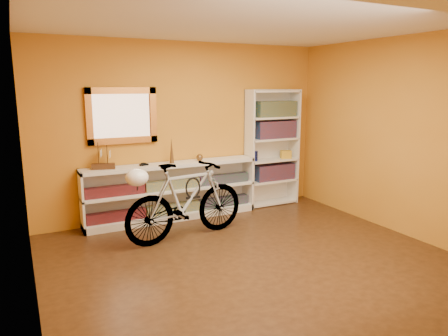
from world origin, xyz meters
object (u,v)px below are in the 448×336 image
console_unit (172,191)px  helmet (137,177)px  bookcase (272,148)px  bicycle (186,200)px

console_unit → helmet: helmet is taller
console_unit → helmet: 1.28m
console_unit → bookcase: bearing=0.8°
bookcase → helmet: (-2.52, -0.95, -0.05)m
console_unit → helmet: (-0.76, -0.92, 0.47)m
bookcase → bicycle: bookcase is taller
bookcase → console_unit: bearing=-179.2°
bookcase → bicycle: size_ratio=1.10×
helmet → bookcase: bearing=20.6°
bookcase → bicycle: 2.10m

